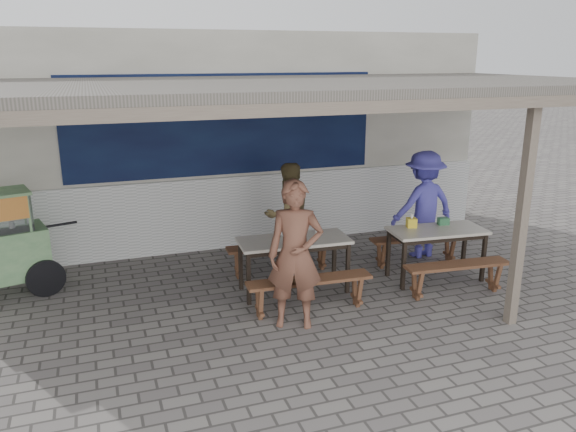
{
  "coord_description": "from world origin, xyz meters",
  "views": [
    {
      "loc": [
        -2.24,
        -5.85,
        3.11
      ],
      "look_at": [
        0.13,
        0.9,
        1.07
      ],
      "focal_mm": 35.0,
      "sensor_mm": 36.0,
      "label": 1
    }
  ],
  "objects_px": {
    "bench_right_street": "(457,271)",
    "condiment_jar": "(318,228)",
    "table_left": "(294,245)",
    "patron_right_table": "(423,204)",
    "donation_box": "(443,221)",
    "table_right": "(437,235)",
    "bench_right_wall": "(416,244)",
    "patron_wall_side": "(288,215)",
    "bench_left_wall": "(280,251)",
    "bench_left_street": "(309,287)",
    "tissue_box": "(411,223)",
    "condiment_bowl": "(286,235)",
    "patron_street_side": "(295,255)"
  },
  "relations": [
    {
      "from": "tissue_box",
      "to": "bench_left_wall",
      "type": "bearing_deg",
      "value": 157.3
    },
    {
      "from": "condiment_jar",
      "to": "patron_wall_side",
      "type": "bearing_deg",
      "value": 100.46
    },
    {
      "from": "table_right",
      "to": "donation_box",
      "type": "bearing_deg",
      "value": 43.78
    },
    {
      "from": "table_right",
      "to": "patron_right_table",
      "type": "xyz_separation_m",
      "value": [
        0.35,
        0.92,
        0.18
      ]
    },
    {
      "from": "patron_street_side",
      "to": "bench_right_wall",
      "type": "bearing_deg",
      "value": 49.92
    },
    {
      "from": "patron_right_table",
      "to": "table_left",
      "type": "bearing_deg",
      "value": 11.41
    },
    {
      "from": "table_left",
      "to": "condiment_jar",
      "type": "height_order",
      "value": "condiment_jar"
    },
    {
      "from": "table_right",
      "to": "condiment_jar",
      "type": "xyz_separation_m",
      "value": [
        -1.65,
        0.45,
        0.13
      ]
    },
    {
      "from": "bench_right_street",
      "to": "condiment_jar",
      "type": "xyz_separation_m",
      "value": [
        -1.59,
        1.04,
        0.46
      ]
    },
    {
      "from": "bench_right_street",
      "to": "bench_right_wall",
      "type": "bearing_deg",
      "value": 90.0
    },
    {
      "from": "table_right",
      "to": "patron_right_table",
      "type": "distance_m",
      "value": 1.01
    },
    {
      "from": "table_right",
      "to": "condiment_bowl",
      "type": "distance_m",
      "value": 2.17
    },
    {
      "from": "tissue_box",
      "to": "donation_box",
      "type": "bearing_deg",
      "value": -5.09
    },
    {
      "from": "bench_right_wall",
      "to": "condiment_bowl",
      "type": "bearing_deg",
      "value": -169.16
    },
    {
      "from": "bench_left_street",
      "to": "bench_left_wall",
      "type": "height_order",
      "value": "same"
    },
    {
      "from": "bench_left_wall",
      "to": "donation_box",
      "type": "distance_m",
      "value": 2.41
    },
    {
      "from": "patron_right_table",
      "to": "tissue_box",
      "type": "bearing_deg",
      "value": 43.72
    },
    {
      "from": "patron_street_side",
      "to": "condiment_jar",
      "type": "xyz_separation_m",
      "value": [
        0.75,
        1.14,
        -0.09
      ]
    },
    {
      "from": "table_left",
      "to": "donation_box",
      "type": "height_order",
      "value": "donation_box"
    },
    {
      "from": "table_left",
      "to": "table_right",
      "type": "xyz_separation_m",
      "value": [
        2.07,
        -0.25,
        -0.0
      ]
    },
    {
      "from": "bench_right_street",
      "to": "patron_wall_side",
      "type": "height_order",
      "value": "patron_wall_side"
    },
    {
      "from": "table_left",
      "to": "bench_right_street",
      "type": "bearing_deg",
      "value": -19.51
    },
    {
      "from": "patron_street_side",
      "to": "condiment_bowl",
      "type": "bearing_deg",
      "value": 98.59
    },
    {
      "from": "patron_right_table",
      "to": "bench_right_street",
      "type": "bearing_deg",
      "value": 70.89
    },
    {
      "from": "patron_street_side",
      "to": "patron_right_table",
      "type": "distance_m",
      "value": 3.19
    },
    {
      "from": "condiment_jar",
      "to": "donation_box",
      "type": "bearing_deg",
      "value": -8.72
    },
    {
      "from": "table_right",
      "to": "condiment_bowl",
      "type": "relative_size",
      "value": 7.95
    },
    {
      "from": "condiment_jar",
      "to": "condiment_bowl",
      "type": "xyz_separation_m",
      "value": [
        -0.49,
        -0.07,
        -0.03
      ]
    },
    {
      "from": "table_left",
      "to": "patron_right_table",
      "type": "bearing_deg",
      "value": 18.73
    },
    {
      "from": "bench_left_street",
      "to": "table_right",
      "type": "relative_size",
      "value": 1.14
    },
    {
      "from": "bench_left_street",
      "to": "patron_right_table",
      "type": "xyz_separation_m",
      "value": [
        2.46,
        1.35,
        0.51
      ]
    },
    {
      "from": "tissue_box",
      "to": "condiment_jar",
      "type": "height_order",
      "value": "tissue_box"
    },
    {
      "from": "table_left",
      "to": "bench_right_wall",
      "type": "height_order",
      "value": "table_left"
    },
    {
      "from": "bench_left_wall",
      "to": "patron_street_side",
      "type": "height_order",
      "value": "patron_street_side"
    },
    {
      "from": "bench_right_wall",
      "to": "tissue_box",
      "type": "height_order",
      "value": "tissue_box"
    },
    {
      "from": "bench_left_wall",
      "to": "tissue_box",
      "type": "xyz_separation_m",
      "value": [
        1.73,
        -0.73,
        0.47
      ]
    },
    {
      "from": "table_right",
      "to": "bench_right_wall",
      "type": "relative_size",
      "value": 0.95
    },
    {
      "from": "patron_wall_side",
      "to": "tissue_box",
      "type": "height_order",
      "value": "patron_wall_side"
    },
    {
      "from": "tissue_box",
      "to": "condiment_bowl",
      "type": "bearing_deg",
      "value": 174.64
    },
    {
      "from": "table_right",
      "to": "patron_street_side",
      "type": "distance_m",
      "value": 2.5
    },
    {
      "from": "patron_wall_side",
      "to": "bench_right_street",
      "type": "bearing_deg",
      "value": 121.35
    },
    {
      "from": "table_left",
      "to": "bench_left_street",
      "type": "bearing_deg",
      "value": -90.0
    },
    {
      "from": "tissue_box",
      "to": "patron_wall_side",
      "type": "bearing_deg",
      "value": 144.74
    },
    {
      "from": "patron_street_side",
      "to": "tissue_box",
      "type": "height_order",
      "value": "patron_street_side"
    },
    {
      "from": "bench_right_wall",
      "to": "condiment_jar",
      "type": "height_order",
      "value": "condiment_jar"
    },
    {
      "from": "table_left",
      "to": "bench_left_wall",
      "type": "xyz_separation_m",
      "value": [
        0.04,
        0.68,
        -0.33
      ]
    },
    {
      "from": "donation_box",
      "to": "condiment_bowl",
      "type": "height_order",
      "value": "donation_box"
    },
    {
      "from": "bench_left_wall",
      "to": "patron_right_table",
      "type": "height_order",
      "value": "patron_right_table"
    },
    {
      "from": "table_right",
      "to": "patron_wall_side",
      "type": "height_order",
      "value": "patron_wall_side"
    },
    {
      "from": "donation_box",
      "to": "patron_street_side",
      "type": "bearing_deg",
      "value": -161.77
    }
  ]
}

